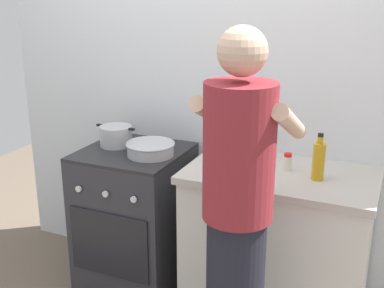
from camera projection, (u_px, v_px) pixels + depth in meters
The scene contains 9 objects.
back_wall at pixel (241, 89), 2.94m from camera, with size 3.20×0.10×2.50m.
countertop at pixel (276, 247), 2.75m from camera, with size 1.00×0.60×0.90m.
stove_range at pixel (135, 218), 3.09m from camera, with size 0.60×0.62×0.90m.
pot at pixel (116, 136), 3.02m from camera, with size 0.26×0.20×0.12m.
mixing_bowl at pixel (150, 148), 2.86m from camera, with size 0.29×0.29×0.08m.
utensil_crock at pixel (251, 140), 2.85m from camera, with size 0.10×0.10×0.32m.
spice_bottle at pixel (288, 162), 2.62m from camera, with size 0.04×0.04×0.10m.
oil_bottle at pixel (319, 160), 2.48m from camera, with size 0.06×0.06×0.24m.
person at pixel (237, 225), 2.12m from camera, with size 0.41×0.50×1.70m.
Camera 1 is at (1.10, -2.27, 1.84)m, focal length 46.27 mm.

